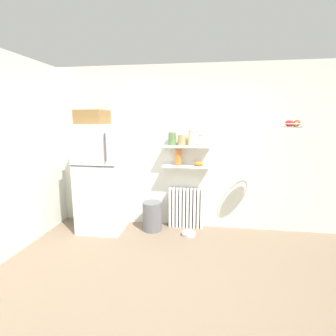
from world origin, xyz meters
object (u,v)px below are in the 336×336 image
vase (178,157)px  shelf_bowl (199,164)px  hanging_fruit_basket (292,124)px  trash_bin (152,216)px  storage_jar_1 (182,140)px  refrigerator (101,175)px  pet_food_bowl (189,234)px  storage_jar_3 (201,140)px  storage_jar_2 (192,138)px  radiator (186,208)px  storage_jar_0 (172,139)px

vase → shelf_bowl: (0.33, 0.00, -0.09)m
hanging_fruit_basket → trash_bin: bearing=170.6°
shelf_bowl → hanging_fruit_basket: size_ratio=0.48×
storage_jar_1 → refrigerator: bearing=-170.1°
pet_food_bowl → hanging_fruit_basket: (1.31, -0.20, 1.68)m
storage_jar_3 → vase: bearing=180.0°
refrigerator → storage_jar_2: refrigerator is taller
radiator → vase: (-0.13, -0.03, 0.84)m
storage_jar_3 → shelf_bowl: 0.36m
radiator → storage_jar_3: storage_jar_3 is taller
refrigerator → storage_jar_0: (1.10, 0.22, 0.57)m
radiator → storage_jar_0: size_ratio=3.08×
refrigerator → trash_bin: size_ratio=4.09×
storage_jar_3 → hanging_fruit_basket: bearing=-22.7°
storage_jar_0 → shelf_bowl: bearing=-0.0°
storage_jar_0 → storage_jar_2: 0.30m
storage_jar_0 → trash_bin: 1.28m
trash_bin → storage_jar_3: bearing=12.5°
pet_food_bowl → trash_bin: bearing=168.8°
storage_jar_3 → trash_bin: (-0.75, -0.17, -1.21)m
storage_jar_3 → shelf_bowl: size_ratio=1.09×
shelf_bowl → storage_jar_0: bearing=180.0°
shelf_bowl → storage_jar_1: bearing=-180.0°
storage_jar_2 → trash_bin: storage_jar_2 is taller
storage_jar_0 → shelf_bowl: (0.43, -0.00, -0.39)m
refrigerator → storage_jar_3: bearing=8.0°
trash_bin → hanging_fruit_basket: (1.91, -0.32, 1.47)m
storage_jar_1 → hanging_fruit_basket: 1.56m
radiator → trash_bin: size_ratio=1.42×
storage_jar_3 → trash_bin: storage_jar_3 is taller
storage_jar_2 → pet_food_bowl: (-0.00, -0.28, -1.45)m
vase → shelf_bowl: size_ratio=1.65×
radiator → storage_jar_3: (0.23, -0.03, 1.11)m
radiator → storage_jar_2: storage_jar_2 is taller
radiator → storage_jar_1: bearing=-158.5°
storage_jar_3 → pet_food_bowl: size_ratio=0.77×
refrigerator → pet_food_bowl: bearing=-2.7°
storage_jar_0 → storage_jar_1: bearing=-0.0°
trash_bin → hanging_fruit_basket: 2.43m
refrigerator → storage_jar_1: (1.25, 0.22, 0.55)m
hanging_fruit_basket → storage_jar_1: bearing=161.7°
storage_jar_3 → vase: size_ratio=0.66×
storage_jar_3 → shelf_bowl: storage_jar_3 is taller
radiator → storage_jar_0: 1.16m
storage_jar_0 → pet_food_bowl: (0.30, -0.28, -1.44)m
storage_jar_3 → pet_food_bowl: storage_jar_3 is taller
refrigerator → trash_bin: 1.04m
radiator → storage_jar_2: bearing=-21.5°
storage_jar_1 → pet_food_bowl: size_ratio=0.77×
storage_jar_0 → storage_jar_3: (0.46, -0.00, -0.02)m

